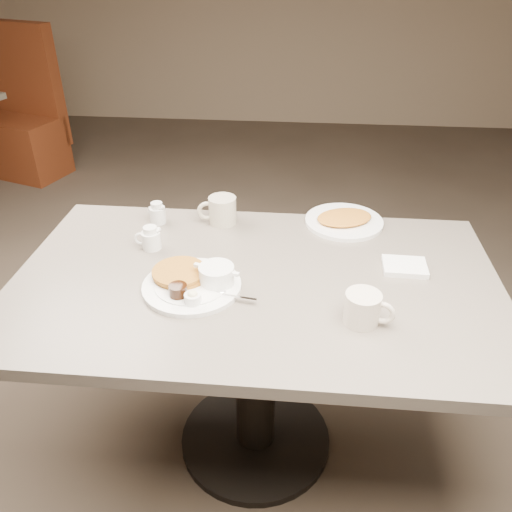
# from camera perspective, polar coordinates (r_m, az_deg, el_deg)

# --- Properties ---
(room) EXTENTS (7.04, 8.04, 2.84)m
(room) POSITION_cam_1_polar(r_m,az_deg,el_deg) (1.35, -0.08, 20.91)
(room) COLOR #4C3F33
(room) RESTS_ON ground
(diner_table) EXTENTS (1.50, 0.90, 0.75)m
(diner_table) POSITION_cam_1_polar(r_m,az_deg,el_deg) (1.71, -0.06, -7.21)
(diner_table) COLOR slate
(diner_table) RESTS_ON ground
(main_plate) EXTENTS (0.39, 0.37, 0.07)m
(main_plate) POSITION_cam_1_polar(r_m,az_deg,el_deg) (1.57, -6.71, -2.70)
(main_plate) COLOR white
(main_plate) RESTS_ON diner_table
(coffee_mug_near) EXTENTS (0.15, 0.12, 0.09)m
(coffee_mug_near) POSITION_cam_1_polar(r_m,az_deg,el_deg) (1.44, 11.69, -5.59)
(coffee_mug_near) COLOR silver
(coffee_mug_near) RESTS_ON diner_table
(napkin) EXTENTS (0.14, 0.11, 0.02)m
(napkin) POSITION_cam_1_polar(r_m,az_deg,el_deg) (1.71, 15.93, -1.12)
(napkin) COLOR white
(napkin) RESTS_ON diner_table
(coffee_mug_far) EXTENTS (0.15, 0.12, 0.10)m
(coffee_mug_far) POSITION_cam_1_polar(r_m,az_deg,el_deg) (1.90, -3.81, 5.00)
(coffee_mug_far) COLOR beige
(coffee_mug_far) RESTS_ON diner_table
(creamer_left) EXTENTS (0.10, 0.08, 0.08)m
(creamer_left) POSITION_cam_1_polar(r_m,az_deg,el_deg) (1.78, -11.44, 1.88)
(creamer_left) COLOR white
(creamer_left) RESTS_ON diner_table
(creamer_right) EXTENTS (0.08, 0.06, 0.08)m
(creamer_right) POSITION_cam_1_polar(r_m,az_deg,el_deg) (1.94, -10.73, 4.59)
(creamer_right) COLOR silver
(creamer_right) RESTS_ON diner_table
(hash_plate) EXTENTS (0.37, 0.37, 0.04)m
(hash_plate) POSITION_cam_1_polar(r_m,az_deg,el_deg) (1.94, 9.60, 3.88)
(hash_plate) COLOR white
(hash_plate) RESTS_ON diner_table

